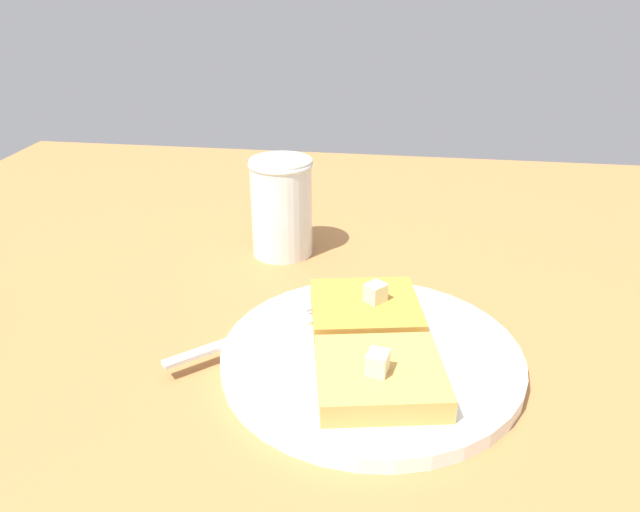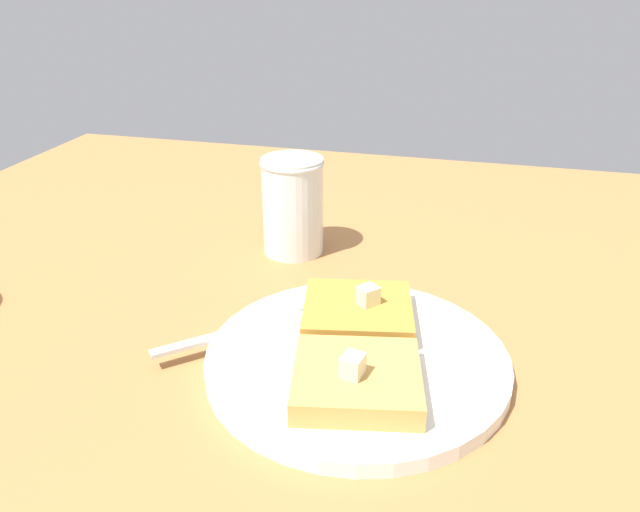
{
  "view_description": "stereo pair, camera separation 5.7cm",
  "coord_description": "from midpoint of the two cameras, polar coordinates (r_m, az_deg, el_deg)",
  "views": [
    {
      "loc": [
        48.67,
        13.54,
        31.38
      ],
      "look_at": [
        -2.08,
        6.24,
        6.6
      ],
      "focal_mm": 35.0,
      "sensor_mm": 36.0,
      "label": 1
    },
    {
      "loc": [
        47.54,
        19.11,
        31.38
      ],
      "look_at": [
        -2.08,
        6.24,
        6.6
      ],
      "focal_mm": 35.0,
      "sensor_mm": 36.0,
      "label": 2
    }
  ],
  "objects": [
    {
      "name": "table_surface",
      "position": [
        0.59,
        -9.09,
        -5.41
      ],
      "size": [
        100.25,
        100.25,
        2.1
      ],
      "primitive_type": "cube",
      "color": "#A66D3B",
      "rests_on": "ground"
    },
    {
      "name": "plate",
      "position": [
        0.5,
        1.42,
        -9.23
      ],
      "size": [
        23.72,
        23.72,
        1.23
      ],
      "color": "white",
      "rests_on": "table_surface"
    },
    {
      "name": "toast_slice_left",
      "position": [
        0.53,
        1.08,
        -5.09
      ],
      "size": [
        10.06,
        10.45,
        1.83
      ],
      "primitive_type": "cube",
      "rotation": [
        0.0,
        0.0,
        0.19
      ],
      "color": "#BE8631",
      "rests_on": "plate"
    },
    {
      "name": "toast_slice_middle",
      "position": [
        0.45,
        1.87,
        -11.07
      ],
      "size": [
        10.06,
        10.45,
        1.83
      ],
      "primitive_type": "cube",
      "rotation": [
        0.0,
        0.0,
        0.19
      ],
      "color": "gold",
      "rests_on": "plate"
    },
    {
      "name": "butter_pat_primary",
      "position": [
        0.52,
        1.99,
        -3.45
      ],
      "size": [
        2.13,
        2.12,
        1.59
      ],
      "primitive_type": "cube",
      "rotation": [
        0.0,
        0.0,
        2.43
      ],
      "color": "beige",
      "rests_on": "toast_slice_left"
    },
    {
      "name": "butter_pat_secondary",
      "position": [
        0.44,
        1.54,
        -9.83
      ],
      "size": [
        1.84,
        1.71,
        1.59
      ],
      "primitive_type": "cube",
      "rotation": [
        0.0,
        0.0,
        2.95
      ],
      "color": "beige",
      "rests_on": "toast_slice_middle"
    },
    {
      "name": "fork",
      "position": [
        0.52,
        -7.56,
        -6.75
      ],
      "size": [
        11.87,
        12.77,
        0.36
      ],
      "color": "silver",
      "rests_on": "plate"
    },
    {
      "name": "syrup_jar",
      "position": [
        0.67,
        -5.97,
        3.97
      ],
      "size": [
        6.73,
        6.73,
        10.46
      ],
      "color": "#491A06",
      "rests_on": "table_surface"
    }
  ]
}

